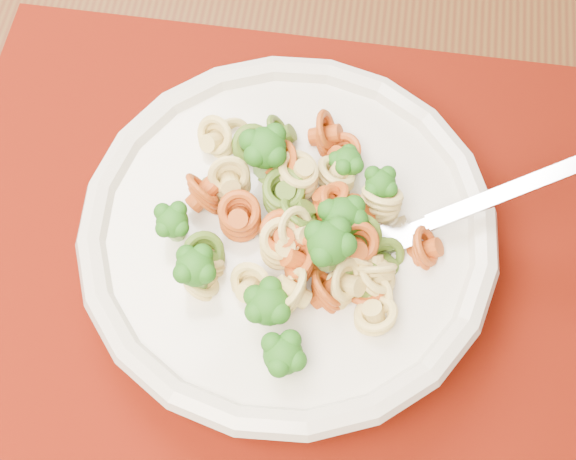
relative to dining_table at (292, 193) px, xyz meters
The scene contains 5 objects.
dining_table is the anchor object (origin of this frame).
placemat 0.15m from the dining_table, 64.45° to the right, with size 0.50×0.39×0.00m, color #4D1003.
pasta_bowl 0.17m from the dining_table, 60.67° to the right, with size 0.28×0.28×0.05m.
pasta_broccoli_heap 0.19m from the dining_table, 60.67° to the right, with size 0.24×0.24×0.06m, color #D2C068, non-canonical shape.
fork 0.20m from the dining_table, 29.42° to the right, with size 0.19×0.02×0.01m, color silver, non-canonical shape.
Camera 1 is at (0.32, 0.04, 1.25)m, focal length 50.00 mm.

